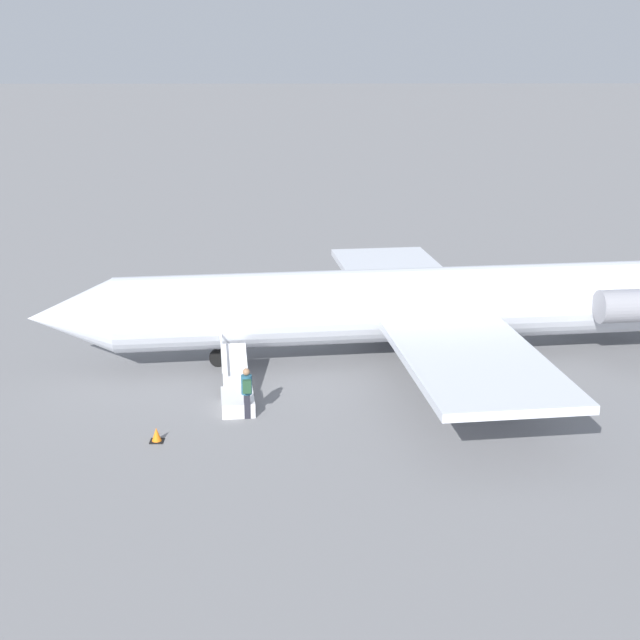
{
  "coord_description": "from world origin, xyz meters",
  "views": [
    {
      "loc": [
        3.6,
        33.44,
        11.78
      ],
      "look_at": [
        3.17,
        1.28,
        2.0
      ],
      "focal_mm": 50.0,
      "sensor_mm": 36.0,
      "label": 1
    }
  ],
  "objects": [
    {
      "name": "boarding_stairs",
      "position": [
        6.09,
        4.72,
        0.39
      ],
      "size": [
        1.5,
        4.11,
        1.82
      ],
      "rotation": [
        0.0,
        0.0,
        -1.45
      ],
      "color": "silver",
      "rests_on": "ground"
    },
    {
      "name": "passenger",
      "position": [
        5.66,
        5.91,
        1.0
      ],
      "size": [
        0.36,
        0.55,
        1.74
      ],
      "rotation": [
        0.0,
        0.0,
        -1.45
      ],
      "color": "#23232D",
      "rests_on": "ground"
    },
    {
      "name": "ground_plane",
      "position": [
        0.0,
        0.0,
        0.0
      ],
      "size": [
        600.0,
        600.0,
        0.0
      ],
      "primitive_type": "plane",
      "color": "slate"
    },
    {
      "name": "airplane_main",
      "position": [
        -0.97,
        -0.12,
        2.25
      ],
      "size": [
        29.02,
        21.75,
        7.51
      ],
      "rotation": [
        0.0,
        0.0,
        0.12
      ],
      "color": "silver",
      "rests_on": "ground"
    },
    {
      "name": "traffic_cone_near_stairs",
      "position": [
        8.39,
        7.76,
        0.21
      ],
      "size": [
        0.42,
        0.42,
        0.47
      ],
      "color": "black",
      "rests_on": "ground"
    }
  ]
}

